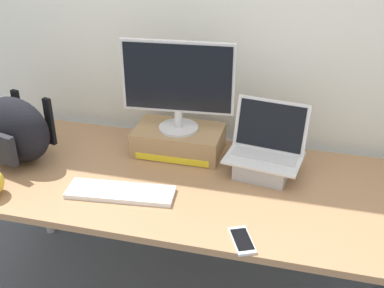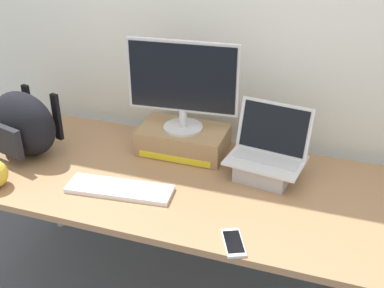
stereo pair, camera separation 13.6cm
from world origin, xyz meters
name	(u,v)px [view 2 (the right image)]	position (x,y,z in m)	size (l,w,h in m)	color
back_wall	(228,18)	(0.00, 0.50, 1.30)	(7.00, 0.10, 2.60)	silver
desk	(192,193)	(0.00, 0.00, 0.67)	(2.04, 0.81, 0.73)	#99704C
toner_box_yellow	(183,140)	(-0.12, 0.24, 0.79)	(0.40, 0.24, 0.12)	#9E7A51
desktop_monitor	(183,83)	(-0.12, 0.24, 1.07)	(0.50, 0.18, 0.41)	silver
open_laptop	(266,162)	(0.29, 0.15, 0.79)	(0.35, 0.27, 0.31)	#ADADB2
external_keyboard	(120,189)	(-0.26, -0.17, 0.74)	(0.45, 0.17, 0.02)	white
messenger_backpack	(23,124)	(-0.81, -0.02, 0.88)	(0.40, 0.30, 0.30)	black
cell_phone	(233,243)	(0.27, -0.34, 0.73)	(0.12, 0.16, 0.01)	silver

